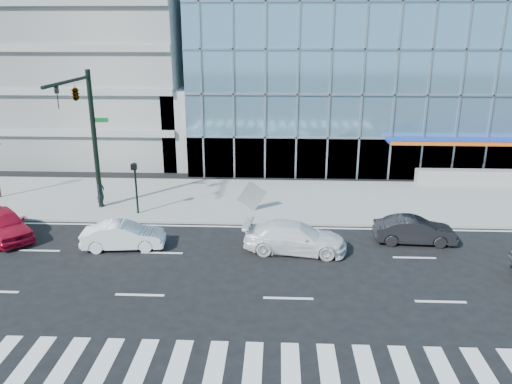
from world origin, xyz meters
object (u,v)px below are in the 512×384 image
(dark_sedan, at_px, (414,230))
(pedestrian, at_px, (101,192))
(red_sedan, at_px, (3,224))
(traffic_signal, at_px, (81,109))
(white_sedan, at_px, (123,236))
(ped_signal_post, at_px, (135,180))
(tilted_panel, at_px, (252,196))
(white_suv, at_px, (295,237))

(dark_sedan, height_order, pedestrian, pedestrian)
(red_sedan, bearing_deg, traffic_signal, -4.06)
(white_sedan, distance_m, pedestrian, 6.34)
(dark_sedan, bearing_deg, ped_signal_post, 80.64)
(dark_sedan, bearing_deg, tilted_panel, 67.44)
(pedestrian, bearing_deg, white_sedan, -145.97)
(tilted_panel, bearing_deg, ped_signal_post, 169.72)
(ped_signal_post, xyz_separation_m, tilted_panel, (6.54, 0.77, -1.09))
(white_sedan, bearing_deg, traffic_signal, 30.64)
(traffic_signal, relative_size, tilted_panel, 6.15)
(white_suv, height_order, tilted_panel, tilted_panel)
(white_sedan, bearing_deg, red_sedan, 75.44)
(traffic_signal, height_order, tilted_panel, traffic_signal)
(white_sedan, bearing_deg, ped_signal_post, 0.87)
(traffic_signal, relative_size, dark_sedan, 2.01)
(traffic_signal, distance_m, red_sedan, 7.13)
(white_sedan, height_order, tilted_panel, tilted_panel)
(tilted_panel, bearing_deg, white_suv, -82.74)
(red_sedan, bearing_deg, white_suv, -49.61)
(white_suv, distance_m, tilted_panel, 5.73)
(tilted_panel, bearing_deg, pedestrian, 160.80)
(traffic_signal, bearing_deg, dark_sedan, -9.05)
(traffic_signal, relative_size, white_suv, 1.62)
(ped_signal_post, bearing_deg, red_sedan, -149.76)
(white_sedan, relative_size, dark_sedan, 0.99)
(traffic_signal, height_order, ped_signal_post, traffic_signal)
(dark_sedan, distance_m, pedestrian, 17.89)
(ped_signal_post, height_order, red_sedan, ped_signal_post)
(pedestrian, distance_m, tilted_panel, 9.03)
(traffic_signal, height_order, white_sedan, traffic_signal)
(red_sedan, distance_m, pedestrian, 5.78)
(red_sedan, relative_size, tilted_panel, 3.43)
(white_sedan, bearing_deg, dark_sedan, -90.86)
(pedestrian, bearing_deg, tilted_panel, -86.63)
(white_sedan, bearing_deg, pedestrian, 22.40)
(traffic_signal, xyz_separation_m, red_sedan, (-3.47, -3.10, -5.40))
(white_sedan, xyz_separation_m, red_sedan, (-6.50, 0.97, 0.11))
(traffic_signal, bearing_deg, pedestrian, 89.22)
(ped_signal_post, bearing_deg, tilted_panel, 6.71)
(white_suv, bearing_deg, white_sedan, 96.24)
(traffic_signal, distance_m, pedestrian, 5.33)
(pedestrian, bearing_deg, white_suv, -110.48)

